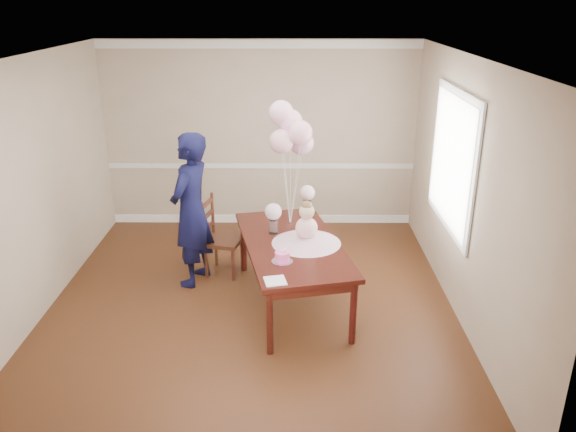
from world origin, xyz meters
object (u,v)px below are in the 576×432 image
Objects in this scene: birthday_cake at (282,256)px; dining_table_top at (292,244)px; dining_chair_seat at (224,241)px; woman at (191,210)px.

dining_table_top is at bearing 78.38° from birthday_cake.
dining_chair_seat is 0.63m from woman.
birthday_cake is at bearing -113.96° from dining_table_top.
woman is (-1.17, 0.51, 0.20)m from dining_table_top.
woman is (-1.07, 0.98, 0.12)m from birthday_cake.
dining_chair_seat is (-0.84, 0.73, -0.28)m from dining_table_top.
birthday_cake reaches higher than dining_chair_seat.
woman reaches higher than birthday_cake.
birthday_cake is 0.08× the size of woman.
woman reaches higher than dining_chair_seat.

